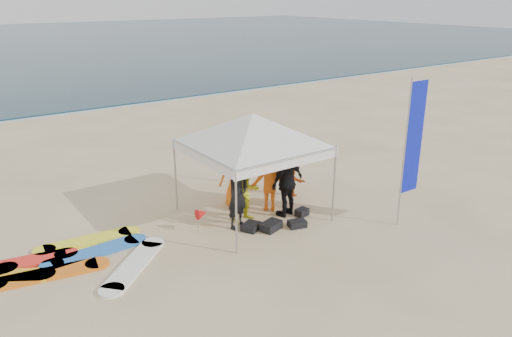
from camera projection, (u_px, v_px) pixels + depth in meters
The scene contains 13 objects.
ground at pixel (298, 250), 11.96m from camera, with size 120.00×120.00×0.00m, color beige.
shoreline_foam at pixel (74, 111), 25.96m from camera, with size 160.00×1.20×0.01m, color silver.
person_black_a at pixel (238, 194), 12.84m from camera, with size 0.67×0.44×1.85m, color black.
person_yellow at pixel (246, 193), 13.28m from camera, with size 0.77×0.60×1.59m, color gold.
person_orange_a at pixel (270, 181), 13.91m from camera, with size 1.11×0.64×1.72m, color orange.
person_black_b at pixel (287, 182), 13.52m from camera, with size 1.15×0.48×1.96m, color black.
person_orange_b at pixel (236, 174), 14.20m from camera, with size 0.94×0.61×1.92m, color orange.
person_seated at pixel (291, 182), 15.03m from camera, with size 0.84×0.27×0.90m, color #C34D11.
canopy_tent at pixel (253, 114), 12.89m from camera, with size 4.37×4.37×3.29m.
feather_flag at pixel (413, 139), 12.67m from camera, with size 0.65×0.04×3.91m.
marker_pennant at pixel (202, 214), 12.73m from camera, with size 0.28×0.28×0.64m.
gear_pile at pixel (276, 223), 13.11m from camera, with size 2.15×1.08×0.22m.
surfboard_spread at pixel (33, 270), 11.01m from camera, with size 5.86×3.03×0.07m.
Camera 1 is at (-6.97, -8.09, 5.82)m, focal length 35.00 mm.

